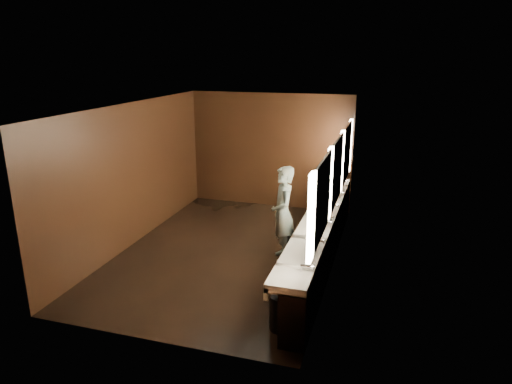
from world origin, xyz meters
TOP-DOWN VIEW (x-y plane):
  - floor at (0.00, 0.00)m, footprint 6.00×6.00m
  - ceiling at (0.00, 0.00)m, footprint 4.00×6.00m
  - wall_back at (0.00, 3.00)m, footprint 4.00×0.02m
  - wall_front at (0.00, -3.00)m, footprint 4.00×0.02m
  - wall_left at (-2.00, 0.00)m, footprint 0.02×6.00m
  - wall_right at (2.00, 0.00)m, footprint 0.02×6.00m
  - sink_counter at (1.79, 0.00)m, footprint 0.55×5.40m
  - mirror_band at (1.98, -0.00)m, footprint 0.06×5.03m
  - person at (1.05, 0.01)m, footprint 0.65×0.76m
  - trash_bin at (1.58, -2.22)m, footprint 0.35×0.35m

SIDE VIEW (x-z plane):
  - floor at x=0.00m, z-range 0.00..0.00m
  - trash_bin at x=1.58m, z-range 0.00..0.52m
  - sink_counter at x=1.79m, z-range -0.01..1.00m
  - person at x=1.05m, z-range 0.00..1.77m
  - wall_back at x=0.00m, z-range 0.00..2.80m
  - wall_front at x=0.00m, z-range 0.00..2.80m
  - wall_left at x=-2.00m, z-range 0.00..2.80m
  - wall_right at x=2.00m, z-range 0.00..2.80m
  - mirror_band at x=1.98m, z-range 1.17..2.32m
  - ceiling at x=0.00m, z-range 2.79..2.81m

